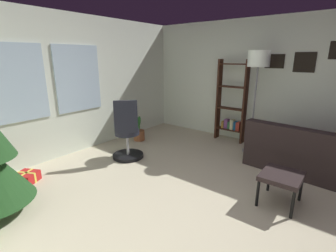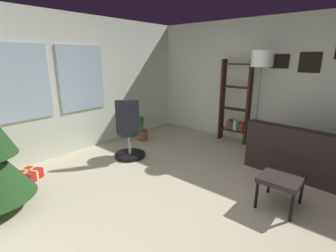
# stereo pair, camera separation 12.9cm
# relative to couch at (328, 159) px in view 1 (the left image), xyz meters

# --- Properties ---
(ground_plane) EXTENTS (5.31, 5.75, 0.10)m
(ground_plane) POSITION_rel_couch_xyz_m (-1.79, 1.09, -0.33)
(ground_plane) COLOR beige
(wall_back_with_windows) EXTENTS (5.31, 0.12, 2.55)m
(wall_back_with_windows) POSITION_rel_couch_xyz_m (-1.81, 4.01, 1.00)
(wall_back_with_windows) COLOR silver
(wall_back_with_windows) RESTS_ON ground_plane
(wall_right_with_frames) EXTENTS (0.12, 5.75, 2.55)m
(wall_right_with_frames) POSITION_rel_couch_xyz_m (0.92, 1.09, 1.00)
(wall_right_with_frames) COLOR silver
(wall_right_with_frames) RESTS_ON ground_plane
(couch) EXTENTS (1.48, 2.19, 0.79)m
(couch) POSITION_rel_couch_xyz_m (0.00, 0.00, 0.00)
(couch) COLOR black
(couch) RESTS_ON ground_plane
(footstool) EXTENTS (0.52, 0.46, 0.41)m
(footstool) POSITION_rel_couch_xyz_m (-1.24, 0.37, 0.08)
(footstool) COLOR black
(footstool) RESTS_ON ground_plane
(gift_box_red) EXTENTS (0.36, 0.37, 0.16)m
(gift_box_red) POSITION_rel_couch_xyz_m (-2.97, 3.46, -0.21)
(gift_box_red) COLOR red
(gift_box_red) RESTS_ON ground_plane
(office_chair) EXTENTS (0.59, 0.59, 1.09)m
(office_chair) POSITION_rel_couch_xyz_m (-1.45, 2.93, 0.15)
(office_chair) COLOR black
(office_chair) RESTS_ON ground_plane
(bookshelf) EXTENTS (0.18, 0.64, 1.75)m
(bookshelf) POSITION_rel_couch_xyz_m (0.65, 1.91, 0.50)
(bookshelf) COLOR #3A1E13
(bookshelf) RESTS_ON ground_plane
(floor_lamp) EXTENTS (0.38, 0.38, 1.90)m
(floor_lamp) POSITION_rel_couch_xyz_m (0.25, 1.29, 1.36)
(floor_lamp) COLOR slate
(floor_lamp) RESTS_ON ground_plane
(potted_plant) EXTENTS (0.38, 0.28, 0.67)m
(potted_plant) POSITION_rel_couch_xyz_m (-0.63, 3.49, -0.01)
(potted_plant) COLOR brown
(potted_plant) RESTS_ON ground_plane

